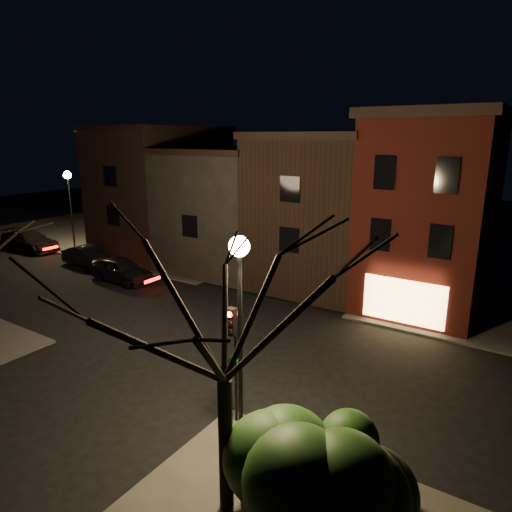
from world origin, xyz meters
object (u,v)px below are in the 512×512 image
at_px(evergreen_bush, 307,475).
at_px(parked_car_a, 121,270).
at_px(street_lamp_far, 69,189).
at_px(parked_car_c, 29,241).
at_px(street_lamp_near, 240,284).
at_px(parked_car_b, 89,257).
at_px(bare_tree_right, 222,282).
at_px(traffic_signal, 234,348).

distance_m(evergreen_bush, parked_car_a, 22.07).
bearing_deg(street_lamp_far, parked_car_c, -155.00).
bearing_deg(street_lamp_near, evergreen_bush, -31.22).
xyz_separation_m(parked_car_b, parked_car_c, (-8.16, 0.38, 0.10)).
distance_m(bare_tree_right, parked_car_a, 21.30).
xyz_separation_m(street_lamp_far, parked_car_a, (9.36, -3.23, -4.37)).
height_order(bare_tree_right, parked_car_a, bare_tree_right).
relative_size(bare_tree_right, parked_car_a, 1.78).
relative_size(evergreen_bush, parked_car_a, 0.76).
distance_m(street_lamp_near, street_lamp_far, 28.00).
bearing_deg(parked_car_c, parked_car_b, -95.55).
xyz_separation_m(traffic_signal, parked_car_c, (-28.25, 10.01, -1.98)).
bearing_deg(street_lamp_near, bare_tree_right, -62.53).
relative_size(street_lamp_near, bare_tree_right, 0.76).
relative_size(evergreen_bush, parked_car_c, 0.63).
xyz_separation_m(street_lamp_near, parked_car_b, (-20.68, 10.12, -4.45)).
distance_m(parked_car_b, parked_car_c, 8.17).
distance_m(traffic_signal, parked_car_c, 30.03).
xyz_separation_m(street_lamp_near, parked_car_a, (-15.84, 8.97, -4.37)).
bearing_deg(bare_tree_right, parked_car_c, 156.67).
bearing_deg(parked_car_a, street_lamp_near, -117.93).
distance_m(traffic_signal, bare_tree_right, 4.87).
relative_size(traffic_signal, parked_car_a, 0.85).
relative_size(street_lamp_near, parked_car_a, 1.36).
xyz_separation_m(street_lamp_far, traffic_signal, (24.60, -11.71, -2.37)).
relative_size(street_lamp_far, traffic_signal, 1.60).
bearing_deg(parked_car_b, bare_tree_right, -119.81).
relative_size(traffic_signal, bare_tree_right, 0.48).
distance_m(bare_tree_right, parked_car_b, 25.92).
bearing_deg(traffic_signal, bare_tree_right, -57.59).
height_order(bare_tree_right, parked_car_c, bare_tree_right).
bearing_deg(parked_car_b, street_lamp_far, 65.36).
relative_size(street_lamp_far, evergreen_bush, 1.79).
bearing_deg(bare_tree_right, parked_car_a, 146.20).
distance_m(street_lamp_near, parked_car_a, 18.72).
bearing_deg(parked_car_c, evergreen_bush, -114.15).
bearing_deg(street_lamp_far, parked_car_b, -24.70).
height_order(parked_car_a, parked_car_b, parked_car_a).
bearing_deg(street_lamp_far, traffic_signal, -25.45).
bearing_deg(bare_tree_right, evergreen_bush, 14.04).
distance_m(traffic_signal, parked_car_a, 17.55).
bearing_deg(street_lamp_near, parked_car_c, 160.00).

